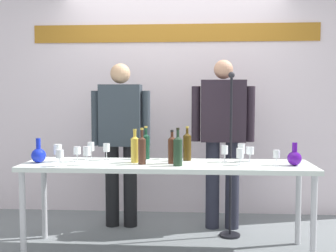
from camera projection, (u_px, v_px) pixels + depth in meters
ground_plane at (167, 251)px, 3.63m from camera, size 10.00×10.00×0.00m
back_wall at (174, 83)px, 4.78m from camera, size 4.63×0.11×3.00m
display_table at (167, 170)px, 3.58m from camera, size 2.49×0.59×0.78m
decanter_blue_left at (39, 155)px, 3.60m from camera, size 0.13×0.13×0.22m
decanter_blue_right at (294, 158)px, 3.46m from camera, size 0.12×0.12×0.19m
presenter_left at (121, 134)px, 4.26m from camera, size 0.61×0.22×1.69m
presenter_right at (223, 132)px, 4.19m from camera, size 0.64×0.22×1.72m
wine_bottle_0 at (135, 148)px, 3.61m from camera, size 0.07×0.07×0.29m
wine_bottle_1 at (178, 150)px, 3.44m from camera, size 0.08×0.08×0.32m
wine_bottle_2 at (142, 149)px, 3.52m from camera, size 0.07×0.07×0.31m
wine_bottle_3 at (146, 145)px, 3.82m from camera, size 0.07×0.07×0.30m
wine_bottle_4 at (187, 146)px, 3.73m from camera, size 0.07×0.07×0.31m
wine_bottle_5 at (172, 149)px, 3.56m from camera, size 0.07×0.07×0.29m
wine_glass_left_0 at (87, 152)px, 3.49m from camera, size 0.06×0.06×0.16m
wine_glass_left_1 at (91, 147)px, 3.81m from camera, size 0.06×0.06×0.16m
wine_glass_left_2 at (58, 150)px, 3.66m from camera, size 0.07×0.07×0.16m
wine_glass_left_3 at (60, 154)px, 3.42m from camera, size 0.06×0.06×0.14m
wine_glass_left_4 at (77, 151)px, 3.66m from camera, size 0.06×0.06×0.13m
wine_glass_left_5 at (106, 148)px, 3.76m from camera, size 0.06×0.06×0.15m
wine_glass_right_0 at (241, 149)px, 3.62m from camera, size 0.06×0.06×0.17m
wine_glass_right_1 at (250, 151)px, 3.67m from camera, size 0.07×0.07×0.13m
wine_glass_right_2 at (225, 150)px, 3.65m from camera, size 0.06×0.06×0.15m
wine_glass_right_3 at (240, 154)px, 3.47m from camera, size 0.06×0.06×0.14m
wine_glass_right_4 at (277, 155)px, 3.48m from camera, size 0.06×0.06×0.13m
microphone_stand at (230, 182)px, 3.97m from camera, size 0.20×0.20×1.58m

